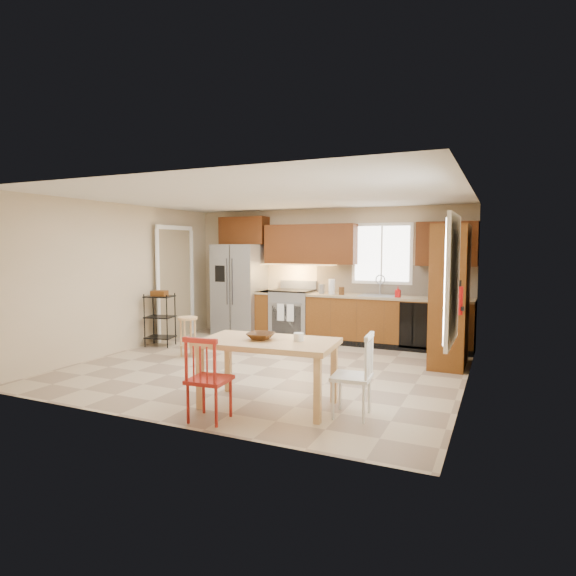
# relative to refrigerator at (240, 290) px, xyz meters

# --- Properties ---
(floor) EXTENTS (5.50, 5.50, 0.00)m
(floor) POSITION_rel_refrigerator_xyz_m (1.70, -2.12, -0.91)
(floor) COLOR tan
(floor) RESTS_ON ground
(ceiling) EXTENTS (5.50, 5.00, 0.02)m
(ceiling) POSITION_rel_refrigerator_xyz_m (1.70, -2.12, 1.59)
(ceiling) COLOR silver
(ceiling) RESTS_ON ground
(wall_back) EXTENTS (5.50, 0.02, 2.50)m
(wall_back) POSITION_rel_refrigerator_xyz_m (1.70, 0.38, 0.34)
(wall_back) COLOR #CCB793
(wall_back) RESTS_ON ground
(wall_front) EXTENTS (5.50, 0.02, 2.50)m
(wall_front) POSITION_rel_refrigerator_xyz_m (1.70, -4.62, 0.34)
(wall_front) COLOR #CCB793
(wall_front) RESTS_ON ground
(wall_left) EXTENTS (0.02, 5.00, 2.50)m
(wall_left) POSITION_rel_refrigerator_xyz_m (-1.05, -2.12, 0.34)
(wall_left) COLOR #CCB793
(wall_left) RESTS_ON ground
(wall_right) EXTENTS (0.02, 5.00, 2.50)m
(wall_right) POSITION_rel_refrigerator_xyz_m (4.45, -2.12, 0.34)
(wall_right) COLOR #CCB793
(wall_right) RESTS_ON ground
(refrigerator) EXTENTS (0.92, 0.75, 1.82)m
(refrigerator) POSITION_rel_refrigerator_xyz_m (0.00, 0.00, 0.00)
(refrigerator) COLOR gray
(refrigerator) RESTS_ON floor
(range_stove) EXTENTS (0.76, 0.63, 0.92)m
(range_stove) POSITION_rel_refrigerator_xyz_m (1.15, 0.06, -0.45)
(range_stove) COLOR gray
(range_stove) RESTS_ON floor
(base_cabinet_narrow) EXTENTS (0.30, 0.60, 0.90)m
(base_cabinet_narrow) POSITION_rel_refrigerator_xyz_m (0.60, 0.08, -0.46)
(base_cabinet_narrow) COLOR brown
(base_cabinet_narrow) RESTS_ON floor
(base_cabinet_run) EXTENTS (2.92, 0.60, 0.90)m
(base_cabinet_run) POSITION_rel_refrigerator_xyz_m (2.99, 0.08, -0.46)
(base_cabinet_run) COLOR brown
(base_cabinet_run) RESTS_ON floor
(dishwasher) EXTENTS (0.60, 0.02, 0.78)m
(dishwasher) POSITION_rel_refrigerator_xyz_m (3.55, -0.22, -0.46)
(dishwasher) COLOR black
(dishwasher) RESTS_ON floor
(backsplash) EXTENTS (2.92, 0.03, 0.55)m
(backsplash) POSITION_rel_refrigerator_xyz_m (2.99, 0.36, 0.27)
(backsplash) COLOR beige
(backsplash) RESTS_ON wall_back
(upper_over_fridge) EXTENTS (1.00, 0.35, 0.55)m
(upper_over_fridge) POSITION_rel_refrigerator_xyz_m (0.00, 0.20, 1.19)
(upper_over_fridge) COLOR #52250D
(upper_over_fridge) RESTS_ON wall_back
(upper_left_block) EXTENTS (1.80, 0.35, 0.75)m
(upper_left_block) POSITION_rel_refrigerator_xyz_m (1.45, 0.20, 0.92)
(upper_left_block) COLOR #52250D
(upper_left_block) RESTS_ON wall_back
(upper_right_block) EXTENTS (1.00, 0.35, 0.75)m
(upper_right_block) POSITION_rel_refrigerator_xyz_m (3.95, 0.20, 0.92)
(upper_right_block) COLOR #52250D
(upper_right_block) RESTS_ON wall_back
(window_back) EXTENTS (1.12, 0.04, 1.12)m
(window_back) POSITION_rel_refrigerator_xyz_m (2.80, 0.35, 0.74)
(window_back) COLOR white
(window_back) RESTS_ON wall_back
(sink) EXTENTS (0.62, 0.46, 0.16)m
(sink) POSITION_rel_refrigerator_xyz_m (2.80, 0.08, -0.05)
(sink) COLOR gray
(sink) RESTS_ON base_cabinet_run
(undercab_glow) EXTENTS (1.60, 0.30, 0.01)m
(undercab_glow) POSITION_rel_refrigerator_xyz_m (1.15, 0.17, 0.52)
(undercab_glow) COLOR #FFBF66
(undercab_glow) RESTS_ON wall_back
(soap_bottle) EXTENTS (0.09, 0.09, 0.19)m
(soap_bottle) POSITION_rel_refrigerator_xyz_m (3.18, -0.02, 0.09)
(soap_bottle) COLOR red
(soap_bottle) RESTS_ON base_cabinet_run
(paper_towel) EXTENTS (0.12, 0.12, 0.28)m
(paper_towel) POSITION_rel_refrigerator_xyz_m (1.95, 0.03, 0.13)
(paper_towel) COLOR white
(paper_towel) RESTS_ON base_cabinet_run
(canister_steel) EXTENTS (0.11, 0.11, 0.18)m
(canister_steel) POSITION_rel_refrigerator_xyz_m (1.75, 0.03, 0.08)
(canister_steel) COLOR gray
(canister_steel) RESTS_ON base_cabinet_run
(canister_wood) EXTENTS (0.10, 0.10, 0.14)m
(canister_wood) POSITION_rel_refrigerator_xyz_m (2.15, -0.00, 0.06)
(canister_wood) COLOR #533216
(canister_wood) RESTS_ON base_cabinet_run
(pantry) EXTENTS (0.50, 0.95, 2.10)m
(pantry) POSITION_rel_refrigerator_xyz_m (4.13, -0.93, 0.14)
(pantry) COLOR brown
(pantry) RESTS_ON floor
(fire_extinguisher) EXTENTS (0.12, 0.12, 0.36)m
(fire_extinguisher) POSITION_rel_refrigerator_xyz_m (4.33, -1.98, 0.19)
(fire_extinguisher) COLOR red
(fire_extinguisher) RESTS_ON wall_right
(window_right) EXTENTS (0.04, 1.02, 1.32)m
(window_right) POSITION_rel_refrigerator_xyz_m (4.38, -3.27, 0.54)
(window_right) COLOR white
(window_right) RESTS_ON wall_right
(doorway) EXTENTS (0.04, 0.95, 2.10)m
(doorway) POSITION_rel_refrigerator_xyz_m (-0.97, -0.82, 0.14)
(doorway) COLOR #8C7A59
(doorway) RESTS_ON wall_left
(dining_table) EXTENTS (1.57, 0.96, 0.73)m
(dining_table) POSITION_rel_refrigerator_xyz_m (2.48, -3.67, -0.54)
(dining_table) COLOR tan
(dining_table) RESTS_ON floor
(chair_red) EXTENTS (0.45, 0.45, 0.88)m
(chair_red) POSITION_rel_refrigerator_xyz_m (2.13, -4.32, -0.47)
(chair_red) COLOR #A9241A
(chair_red) RESTS_ON floor
(chair_white) EXTENTS (0.45, 0.45, 0.88)m
(chair_white) POSITION_rel_refrigerator_xyz_m (3.43, -3.62, -0.47)
(chair_white) COLOR white
(chair_white) RESTS_ON floor
(table_bowl) EXTENTS (0.33, 0.33, 0.07)m
(table_bowl) POSITION_rel_refrigerator_xyz_m (2.39, -3.67, -0.17)
(table_bowl) COLOR #533216
(table_bowl) RESTS_ON dining_table
(table_jar) EXTENTS (0.11, 0.11, 0.12)m
(table_jar) POSITION_rel_refrigerator_xyz_m (2.81, -3.57, -0.14)
(table_jar) COLOR white
(table_jar) RESTS_ON dining_table
(bar_stool) EXTENTS (0.33, 0.33, 0.65)m
(bar_stool) POSITION_rel_refrigerator_xyz_m (0.23, -2.07, -0.58)
(bar_stool) COLOR tan
(bar_stool) RESTS_ON floor
(utility_cart) EXTENTS (0.54, 0.46, 0.94)m
(utility_cart) POSITION_rel_refrigerator_xyz_m (-0.74, -1.56, -0.44)
(utility_cart) COLOR black
(utility_cart) RESTS_ON floor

